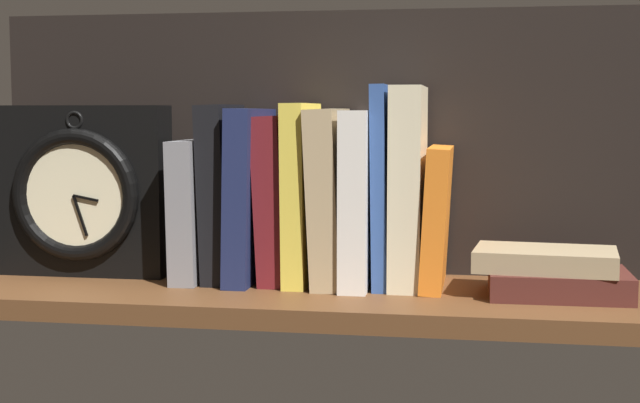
% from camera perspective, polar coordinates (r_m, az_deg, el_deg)
% --- Properties ---
extents(ground_plane, '(0.89, 0.27, 0.03)m').
position_cam_1_polar(ground_plane, '(1.17, -1.49, -5.89)').
color(ground_plane, brown).
extents(back_panel, '(0.89, 0.01, 0.35)m').
position_cam_1_polar(back_panel, '(1.27, -0.36, 3.67)').
color(back_panel, black).
rests_on(back_panel, ground_plane).
extents(book_gray_chess, '(0.04, 0.14, 0.18)m').
position_cam_1_polar(book_gray_chess, '(1.23, -7.65, -0.49)').
color(book_gray_chess, gray).
rests_on(book_gray_chess, ground_plane).
extents(book_black_skeptic, '(0.04, 0.13, 0.23)m').
position_cam_1_polar(book_black_skeptic, '(1.21, -5.99, 0.54)').
color(book_black_skeptic, black).
rests_on(book_black_skeptic, ground_plane).
extents(book_navy_bierce, '(0.04, 0.16, 0.22)m').
position_cam_1_polar(book_navy_bierce, '(1.20, -4.36, 0.40)').
color(book_navy_bierce, '#192147').
rests_on(book_navy_bierce, ground_plane).
extents(book_maroon_dawkins, '(0.05, 0.12, 0.22)m').
position_cam_1_polar(book_maroon_dawkins, '(1.20, -2.66, 0.15)').
color(book_maroon_dawkins, maroon).
rests_on(book_maroon_dawkins, ground_plane).
extents(book_yellow_seinlanguage, '(0.03, 0.14, 0.23)m').
position_cam_1_polar(book_yellow_seinlanguage, '(1.19, -1.03, 0.51)').
color(book_yellow_seinlanguage, gold).
rests_on(book_yellow_seinlanguage, ground_plane).
extents(book_tan_shortstories, '(0.05, 0.16, 0.22)m').
position_cam_1_polar(book_tan_shortstories, '(1.18, 0.66, 0.31)').
color(book_tan_shortstories, tan).
rests_on(book_tan_shortstories, ground_plane).
extents(book_white_catcher, '(0.03, 0.17, 0.22)m').
position_cam_1_polar(book_white_catcher, '(1.18, 2.50, 0.24)').
color(book_white_catcher, silver).
rests_on(book_white_catcher, ground_plane).
extents(book_blue_modern, '(0.02, 0.13, 0.25)m').
position_cam_1_polar(book_blue_modern, '(1.17, 3.91, 0.98)').
color(book_blue_modern, '#2D4C8E').
rests_on(book_blue_modern, ground_plane).
extents(book_cream_twain, '(0.04, 0.14, 0.25)m').
position_cam_1_polar(book_cream_twain, '(1.17, 5.45, 0.92)').
color(book_cream_twain, beige).
rests_on(book_cream_twain, ground_plane).
extents(book_orange_pandolfini, '(0.04, 0.15, 0.18)m').
position_cam_1_polar(book_orange_pandolfini, '(1.17, 7.20, -0.95)').
color(book_orange_pandolfini, orange).
rests_on(book_orange_pandolfini, ground_plane).
extents(framed_clock, '(0.23, 0.07, 0.23)m').
position_cam_1_polar(framed_clock, '(1.28, -14.38, 0.61)').
color(framed_clock, black).
rests_on(framed_clock, ground_plane).
extents(book_stack_side, '(0.19, 0.12, 0.06)m').
position_cam_1_polar(book_stack_side, '(1.14, 14.15, -4.30)').
color(book_stack_side, '#471E19').
rests_on(book_stack_side, ground_plane).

